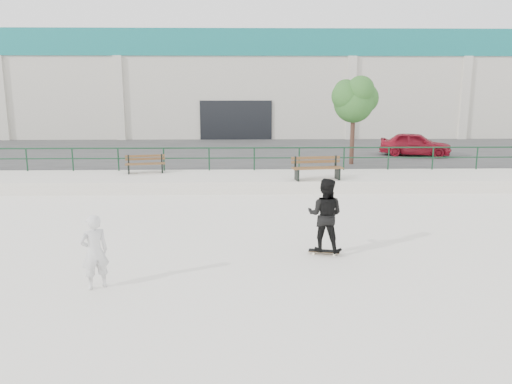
{
  "coord_description": "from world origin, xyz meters",
  "views": [
    {
      "loc": [
        0.54,
        -11.13,
        4.17
      ],
      "look_at": [
        0.86,
        2.0,
        1.38
      ],
      "focal_mm": 35.0,
      "sensor_mm": 36.0,
      "label": 1
    }
  ],
  "objects_px": {
    "standing_skater": "(325,215)",
    "seated_skater": "(94,252)",
    "tree": "(354,98)",
    "bench_right": "(317,168)",
    "skateboard": "(324,251)",
    "bench_left": "(145,164)",
    "red_car": "(415,144)"
  },
  "relations": [
    {
      "from": "bench_right",
      "to": "red_car",
      "type": "relative_size",
      "value": 0.56
    },
    {
      "from": "seated_skater",
      "to": "bench_left",
      "type": "bearing_deg",
      "value": -115.66
    },
    {
      "from": "tree",
      "to": "standing_skater",
      "type": "height_order",
      "value": "tree"
    },
    {
      "from": "skateboard",
      "to": "standing_skater",
      "type": "xyz_separation_m",
      "value": [
        0.0,
        0.0,
        0.95
      ]
    },
    {
      "from": "bench_left",
      "to": "bench_right",
      "type": "distance_m",
      "value": 7.38
    },
    {
      "from": "standing_skater",
      "to": "seated_skater",
      "type": "xyz_separation_m",
      "value": [
        -5.14,
        -2.04,
        -0.23
      ]
    },
    {
      "from": "bench_right",
      "to": "skateboard",
      "type": "xyz_separation_m",
      "value": [
        -0.9,
        -7.62,
        -0.89
      ]
    },
    {
      "from": "bench_left",
      "to": "skateboard",
      "type": "distance_m",
      "value": 11.31
    },
    {
      "from": "bench_right",
      "to": "skateboard",
      "type": "relative_size",
      "value": 2.57
    },
    {
      "from": "skateboard",
      "to": "standing_skater",
      "type": "bearing_deg",
      "value": 103.03
    },
    {
      "from": "red_car",
      "to": "seated_skater",
      "type": "xyz_separation_m",
      "value": [
        -12.32,
        -16.53,
        -0.33
      ]
    },
    {
      "from": "seated_skater",
      "to": "standing_skater",
      "type": "bearing_deg",
      "value": 170.32
    },
    {
      "from": "bench_right",
      "to": "seated_skater",
      "type": "height_order",
      "value": "seated_skater"
    },
    {
      "from": "bench_left",
      "to": "seated_skater",
      "type": "relative_size",
      "value": 1.1
    },
    {
      "from": "bench_right",
      "to": "seated_skater",
      "type": "distance_m",
      "value": 11.39
    },
    {
      "from": "bench_left",
      "to": "tree",
      "type": "distance_m",
      "value": 10.1
    },
    {
      "from": "seated_skater",
      "to": "skateboard",
      "type": "bearing_deg",
      "value": 170.32
    },
    {
      "from": "skateboard",
      "to": "tree",
      "type": "bearing_deg",
      "value": 87.77
    },
    {
      "from": "tree",
      "to": "skateboard",
      "type": "relative_size",
      "value": 5.16
    },
    {
      "from": "tree",
      "to": "standing_skater",
      "type": "distance_m",
      "value": 12.36
    },
    {
      "from": "bench_left",
      "to": "skateboard",
      "type": "xyz_separation_m",
      "value": [
        6.27,
        -9.37,
        -0.81
      ]
    },
    {
      "from": "tree",
      "to": "red_car",
      "type": "height_order",
      "value": "tree"
    },
    {
      "from": "bench_right",
      "to": "standing_skater",
      "type": "bearing_deg",
      "value": -104.45
    },
    {
      "from": "seated_skater",
      "to": "tree",
      "type": "bearing_deg",
      "value": -152.58
    },
    {
      "from": "red_car",
      "to": "standing_skater",
      "type": "relative_size",
      "value": 1.98
    },
    {
      "from": "red_car",
      "to": "seated_skater",
      "type": "height_order",
      "value": "red_car"
    },
    {
      "from": "bench_left",
      "to": "bench_right",
      "type": "xyz_separation_m",
      "value": [
        7.17,
        -1.76,
        0.07
      ]
    },
    {
      "from": "tree",
      "to": "skateboard",
      "type": "distance_m",
      "value": 12.6
    },
    {
      "from": "bench_right",
      "to": "bench_left",
      "type": "bearing_deg",
      "value": 158.51
    },
    {
      "from": "standing_skater",
      "to": "bench_right",
      "type": "bearing_deg",
      "value": -76.5
    },
    {
      "from": "standing_skater",
      "to": "seated_skater",
      "type": "bearing_deg",
      "value": 41.88
    },
    {
      "from": "red_car",
      "to": "seated_skater",
      "type": "distance_m",
      "value": 20.62
    }
  ]
}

